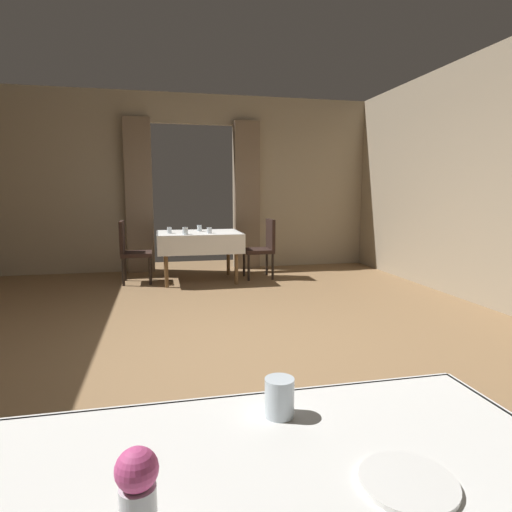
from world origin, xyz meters
name	(u,v)px	position (x,y,z in m)	size (l,w,h in m)	color
ground	(235,351)	(0.00, 0.00, 0.00)	(10.08, 10.08, 0.00)	olive
wall_back	(194,182)	(0.00, 4.18, 1.52)	(6.40, 0.27, 3.00)	tan
dining_table_mid	(199,239)	(-0.02, 3.08, 0.65)	(1.25, 1.00, 0.75)	brown
chair_mid_left	(131,249)	(-1.03, 3.14, 0.52)	(0.44, 0.44, 0.93)	black
chair_mid_right	(263,246)	(0.99, 3.10, 0.52)	(0.44, 0.44, 0.93)	black
flower_vase_near	(138,501)	(-0.65, -2.86, 0.86)	(0.07, 0.07, 0.20)	silver
plate_near_b	(408,482)	(-0.12, -2.79, 0.76)	(0.20, 0.20, 0.01)	white
glass_near_d	(279,397)	(-0.30, -2.46, 0.80)	(0.08, 0.08, 0.10)	silver
glass_mid_a	(200,228)	(0.00, 3.22, 0.80)	(0.07, 0.07, 0.10)	silver
glass_mid_b	(169,230)	(-0.46, 2.96, 0.80)	(0.07, 0.07, 0.09)	silver
glass_mid_c	(209,230)	(0.11, 2.87, 0.79)	(0.07, 0.07, 0.09)	silver
glass_mid_d	(185,231)	(-0.24, 2.76, 0.80)	(0.08, 0.08, 0.10)	silver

